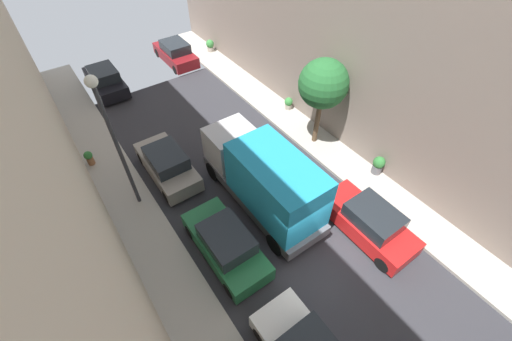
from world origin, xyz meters
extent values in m
plane|color=#2D2D33|center=(0.00, 0.00, 0.00)|extent=(32.00, 32.00, 0.00)
cube|color=#A8A399|center=(-5.00, 0.00, 0.07)|extent=(2.00, 44.00, 0.15)
cube|color=#A8A399|center=(5.00, 0.00, 0.07)|extent=(2.00, 44.00, 0.15)
cylinder|color=black|center=(-3.48, -1.24, 0.32)|extent=(0.22, 0.64, 0.64)
cylinder|color=black|center=(-1.92, -1.24, 0.32)|extent=(0.22, 0.64, 0.64)
cube|color=#1E6638|center=(-2.70, 2.23, 0.55)|extent=(1.76, 4.20, 0.76)
cube|color=#1E2328|center=(-2.70, 2.08, 1.25)|extent=(1.56, 2.10, 0.64)
cylinder|color=black|center=(-3.48, 3.78, 0.32)|extent=(0.22, 0.64, 0.64)
cylinder|color=black|center=(-1.92, 3.78, 0.32)|extent=(0.22, 0.64, 0.64)
cylinder|color=black|center=(-3.48, 0.68, 0.32)|extent=(0.22, 0.64, 0.64)
cylinder|color=black|center=(-1.92, 0.68, 0.32)|extent=(0.22, 0.64, 0.64)
cube|color=gray|center=(-2.70, 7.68, 0.55)|extent=(1.76, 4.20, 0.76)
cube|color=#1E2328|center=(-2.70, 7.53, 1.25)|extent=(1.56, 2.10, 0.64)
cylinder|color=black|center=(-3.48, 9.23, 0.32)|extent=(0.22, 0.64, 0.64)
cylinder|color=black|center=(-1.92, 9.23, 0.32)|extent=(0.22, 0.64, 0.64)
cylinder|color=black|center=(-3.48, 6.13, 0.32)|extent=(0.22, 0.64, 0.64)
cylinder|color=black|center=(-1.92, 6.13, 0.32)|extent=(0.22, 0.64, 0.64)
cube|color=black|center=(-2.70, 17.20, 0.55)|extent=(1.76, 4.20, 0.76)
cube|color=#1E2328|center=(-2.70, 17.05, 1.25)|extent=(1.56, 2.10, 0.64)
cylinder|color=black|center=(-3.48, 18.75, 0.32)|extent=(0.22, 0.64, 0.64)
cylinder|color=black|center=(-1.92, 18.75, 0.32)|extent=(0.22, 0.64, 0.64)
cylinder|color=black|center=(-3.48, 15.65, 0.32)|extent=(0.22, 0.64, 0.64)
cylinder|color=black|center=(-1.92, 15.65, 0.32)|extent=(0.22, 0.64, 0.64)
cube|color=red|center=(2.70, -0.32, 0.55)|extent=(1.76, 4.20, 0.76)
cube|color=#1E2328|center=(2.70, -0.47, 1.25)|extent=(1.56, 2.10, 0.64)
cylinder|color=black|center=(1.92, 1.23, 0.32)|extent=(0.22, 0.64, 0.64)
cylinder|color=black|center=(3.48, 1.23, 0.32)|extent=(0.22, 0.64, 0.64)
cylinder|color=black|center=(1.92, -1.87, 0.32)|extent=(0.22, 0.64, 0.64)
cylinder|color=black|center=(3.48, -1.87, 0.32)|extent=(0.22, 0.64, 0.64)
cube|color=maroon|center=(2.70, 18.01, 0.55)|extent=(1.76, 4.20, 0.76)
cube|color=#1E2328|center=(2.70, 17.86, 1.25)|extent=(1.56, 2.10, 0.64)
cylinder|color=black|center=(1.92, 19.56, 0.32)|extent=(0.22, 0.64, 0.64)
cylinder|color=black|center=(3.48, 19.56, 0.32)|extent=(0.22, 0.64, 0.64)
cylinder|color=black|center=(1.92, 16.46, 0.32)|extent=(0.22, 0.64, 0.64)
cylinder|color=black|center=(3.48, 16.46, 0.32)|extent=(0.22, 0.64, 0.64)
cube|color=#4C4C51|center=(0.00, 3.57, 0.73)|extent=(2.20, 6.60, 0.50)
cube|color=#B7B7BC|center=(0.00, 5.97, 1.83)|extent=(2.10, 1.80, 1.70)
cube|color=#1E8CB7|center=(0.00, 2.57, 2.18)|extent=(2.24, 4.20, 2.40)
cylinder|color=black|center=(-0.98, 6.17, 0.48)|extent=(0.30, 0.96, 0.96)
cylinder|color=black|center=(0.98, 6.17, 0.48)|extent=(0.30, 0.96, 0.96)
cylinder|color=black|center=(-0.98, 1.17, 0.48)|extent=(0.30, 0.96, 0.96)
cylinder|color=black|center=(0.98, 1.17, 0.48)|extent=(0.30, 0.96, 0.96)
cylinder|color=brown|center=(4.89, 5.30, 1.46)|extent=(0.26, 0.26, 2.61)
sphere|color=#23602D|center=(4.89, 5.30, 3.67)|extent=(2.42, 2.42, 2.42)
cylinder|color=#B2A899|center=(5.60, 8.44, 0.30)|extent=(0.42, 0.42, 0.31)
sphere|color=#38843D|center=(5.60, 8.44, 0.65)|extent=(0.50, 0.50, 0.50)
cylinder|color=slate|center=(5.74, 1.69, 0.37)|extent=(0.49, 0.49, 0.45)
sphere|color=#2D7233|center=(5.74, 1.69, 0.83)|extent=(0.58, 0.58, 0.58)
cylinder|color=brown|center=(-5.68, 10.52, 0.36)|extent=(0.34, 0.34, 0.41)
sphere|color=#2D7233|center=(-5.68, 10.52, 0.73)|extent=(0.42, 0.42, 0.42)
cylinder|color=#B2A899|center=(5.50, 17.82, 0.32)|extent=(0.50, 0.50, 0.35)
sphere|color=#38843D|center=(5.50, 17.82, 0.73)|extent=(0.60, 0.60, 0.60)
cylinder|color=#333338|center=(-4.60, 6.78, 3.13)|extent=(0.16, 0.16, 5.97)
sphere|color=white|center=(-4.60, 6.78, 6.34)|extent=(0.44, 0.44, 0.44)
camera|label=1|loc=(-5.71, -4.11, 12.02)|focal=23.04mm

